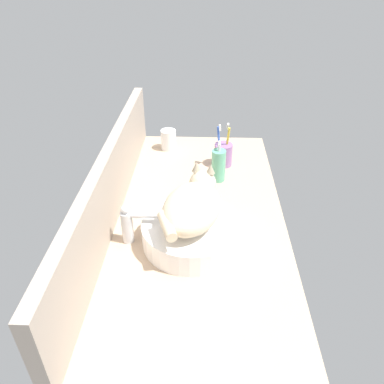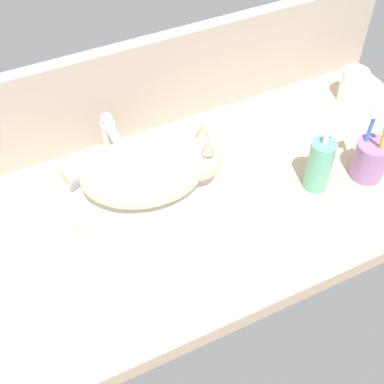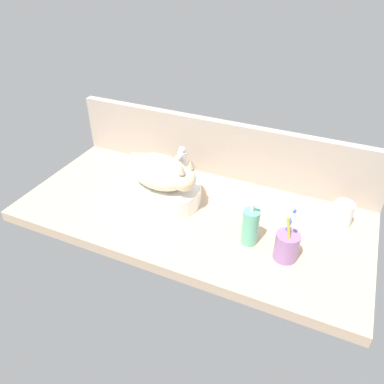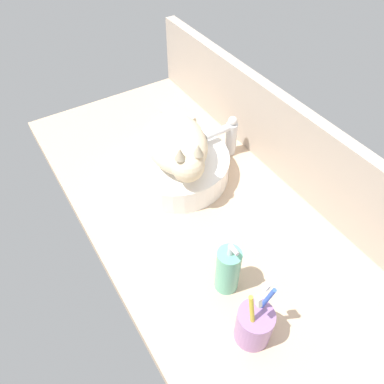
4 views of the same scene
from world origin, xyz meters
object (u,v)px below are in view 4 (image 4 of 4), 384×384
at_px(faucet, 228,135).
at_px(toothbrush_cup, 254,325).
at_px(soap_dispenser, 228,270).
at_px(sink_basin, 177,166).
at_px(cat, 177,144).

bearing_deg(faucet, toothbrush_cup, -30.57).
relative_size(soap_dispenser, toothbrush_cup, 0.87).
xyz_separation_m(sink_basin, toothbrush_cup, (0.51, -0.11, 0.01)).
bearing_deg(sink_basin, faucet, 91.06).
relative_size(sink_basin, faucet, 2.28).
distance_m(cat, toothbrush_cup, 0.51).
xyz_separation_m(cat, toothbrush_cup, (0.49, -0.11, -0.08)).
height_order(faucet, soap_dispenser, soap_dispenser).
bearing_deg(cat, toothbrush_cup, -12.57).
distance_m(cat, faucet, 0.20).
height_order(sink_basin, toothbrush_cup, toothbrush_cup).
bearing_deg(cat, faucet, 95.04).
distance_m(soap_dispenser, toothbrush_cup, 0.13).
bearing_deg(sink_basin, cat, -11.80).
distance_m(cat, soap_dispenser, 0.38).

